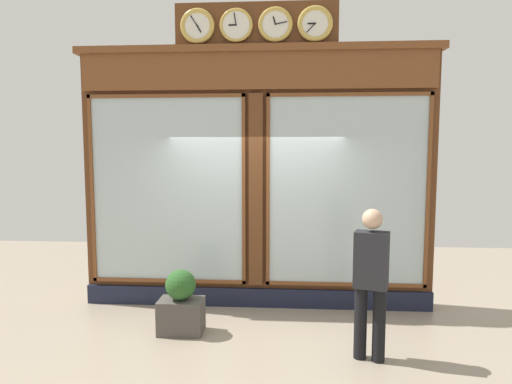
% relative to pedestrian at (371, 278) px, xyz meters
% --- Properties ---
extents(shop_facade, '(5.20, 0.42, 4.37)m').
position_rel_pedestrian_xyz_m(shop_facade, '(1.36, -1.68, 1.00)').
color(shop_facade, '#5B3319').
rests_on(shop_facade, ground_plane).
extents(pedestrian, '(0.41, 0.32, 1.69)m').
position_rel_pedestrian_xyz_m(pedestrian, '(0.00, 0.00, 0.00)').
color(pedestrian, black).
rests_on(pedestrian, ground_plane).
extents(planter_box, '(0.56, 0.36, 0.43)m').
position_rel_pedestrian_xyz_m(planter_box, '(2.25, -0.56, -0.71)').
color(planter_box, '#4C4742').
rests_on(planter_box, ground_plane).
extents(planter_shrub, '(0.38, 0.38, 0.38)m').
position_rel_pedestrian_xyz_m(planter_shrub, '(2.25, -0.56, -0.31)').
color(planter_shrub, '#285623').
rests_on(planter_shrub, planter_box).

